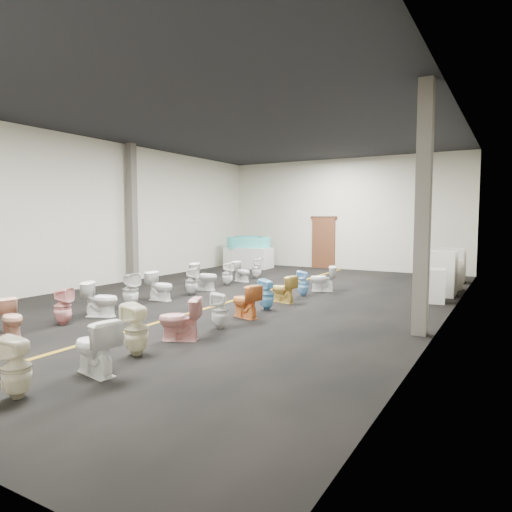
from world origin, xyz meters
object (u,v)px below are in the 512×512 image
at_px(toilet_left_6, 160,286).
at_px(toilet_right_9, 323,279).
at_px(toilet_left_7, 192,281).
at_px(appliance_crate_a, 431,285).
at_px(toilet_left_9, 227,274).
at_px(toilet_left_8, 204,276).
at_px(toilet_left_5, 131,290).
at_px(toilet_right_2, 136,329).
at_px(toilet_right_6, 267,294).
at_px(appliance_crate_c, 444,275).
at_px(display_table, 249,258).
at_px(toilet_right_5, 245,301).
at_px(toilet_right_7, 283,289).
at_px(appliance_crate_d, 452,265).
at_px(toilet_right_4, 220,310).
at_px(toilet_left_11, 257,268).
at_px(appliance_crate_b, 439,273).
at_px(toilet_right_0, 16,367).
at_px(toilet_right_1, 95,346).
at_px(toilet_left_4, 101,299).
at_px(bathtub, 249,242).
at_px(toilet_left_3, 63,306).
at_px(toilet_left_10, 242,272).
at_px(toilet_right_8, 303,283).
at_px(toilet_right_3, 180,319).

bearing_deg(toilet_left_6, toilet_right_9, -44.62).
bearing_deg(toilet_left_7, appliance_crate_a, -89.86).
distance_m(toilet_left_9, toilet_right_9, 3.02).
bearing_deg(toilet_left_8, toilet_left_5, 166.94).
height_order(toilet_right_2, toilet_right_6, toilet_right_2).
height_order(appliance_crate_c, toilet_left_9, appliance_crate_c).
height_order(display_table, toilet_right_5, display_table).
distance_m(appliance_crate_c, toilet_right_7, 5.24).
xyz_separation_m(appliance_crate_a, toilet_left_9, (-5.97, -0.18, -0.06)).
bearing_deg(toilet_right_6, appliance_crate_d, 167.12).
height_order(toilet_left_5, toilet_right_7, toilet_left_5).
bearing_deg(toilet_right_9, toilet_right_4, -25.48).
bearing_deg(appliance_crate_d, toilet_left_11, -158.81).
height_order(appliance_crate_b, toilet_left_5, appliance_crate_b).
xyz_separation_m(appliance_crate_a, toilet_left_6, (-6.04, -3.19, -0.05)).
bearing_deg(toilet_right_0, toilet_left_5, -169.36).
bearing_deg(toilet_left_6, toilet_right_0, -156.06).
bearing_deg(toilet_right_4, appliance_crate_a, 125.51).
distance_m(display_table, appliance_crate_b, 8.64).
bearing_deg(toilet_left_6, toilet_right_6, -87.29).
relative_size(appliance_crate_d, toilet_right_0, 1.50).
bearing_deg(toilet_left_6, display_table, 11.48).
relative_size(toilet_left_8, toilet_right_0, 1.07).
xyz_separation_m(toilet_right_1, toilet_right_6, (-0.06, 4.94, -0.03)).
xyz_separation_m(toilet_left_4, toilet_right_2, (2.66, -1.66, 0.03)).
relative_size(appliance_crate_a, appliance_crate_d, 0.75).
bearing_deg(bathtub, toilet_left_11, -75.88).
bearing_deg(toilet_right_5, toilet_right_6, -161.16).
bearing_deg(toilet_left_3, toilet_right_9, -44.21).
height_order(appliance_crate_c, toilet_left_10, appliance_crate_c).
xyz_separation_m(display_table, toilet_left_9, (2.01, -4.67, -0.06)).
xyz_separation_m(toilet_left_5, toilet_right_5, (2.91, 0.38, -0.05)).
relative_size(appliance_crate_b, toilet_left_4, 1.62).
xyz_separation_m(toilet_left_3, toilet_left_10, (-0.15, 6.95, -0.04)).
height_order(bathtub, appliance_crate_c, bathtub).
bearing_deg(toilet_left_4, appliance_crate_d, -55.21).
relative_size(appliance_crate_a, appliance_crate_b, 0.69).
xyz_separation_m(display_table, toilet_left_11, (1.97, -2.77, -0.07)).
bearing_deg(toilet_right_6, toilet_left_7, -94.20).
relative_size(toilet_left_3, toilet_right_0, 1.00).
distance_m(appliance_crate_c, toilet_left_10, 6.21).
height_order(appliance_crate_a, toilet_right_8, appliance_crate_a).
bearing_deg(toilet_left_10, toilet_left_9, -165.26).
relative_size(appliance_crate_a, toilet_left_5, 1.02).
distance_m(appliance_crate_d, toilet_right_5, 8.50).
height_order(appliance_crate_c, toilet_left_11, appliance_crate_c).
relative_size(toilet_left_8, toilet_right_9, 1.09).
bearing_deg(toilet_right_9, toilet_right_6, -26.98).
bearing_deg(toilet_right_3, toilet_left_5, -145.31).
height_order(appliance_crate_d, toilet_right_8, appliance_crate_d).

